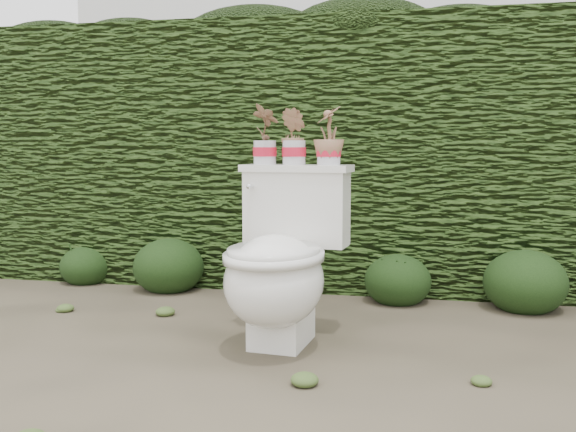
% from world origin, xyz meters
% --- Properties ---
extents(ground, '(60.00, 60.00, 0.00)m').
position_xyz_m(ground, '(0.00, 0.00, 0.00)').
color(ground, brown).
rests_on(ground, ground).
extents(hedge, '(8.00, 1.00, 1.60)m').
position_xyz_m(hedge, '(0.00, 1.60, 0.80)').
color(hedge, '#38551C').
rests_on(hedge, ground).
extents(house_wall, '(8.00, 3.50, 4.00)m').
position_xyz_m(house_wall, '(0.60, 6.00, 2.00)').
color(house_wall, silver).
rests_on(house_wall, ground).
extents(toilet, '(0.52, 0.72, 0.78)m').
position_xyz_m(toilet, '(-0.13, 0.11, 0.36)').
color(toilet, white).
rests_on(toilet, ground).
extents(potted_plant_left, '(0.17, 0.16, 0.26)m').
position_xyz_m(potted_plant_left, '(-0.26, 0.37, 0.91)').
color(potted_plant_left, '#3E7D26').
rests_on(potted_plant_left, toilet).
extents(potted_plant_center, '(0.17, 0.17, 0.24)m').
position_xyz_m(potted_plant_center, '(-0.12, 0.35, 0.90)').
color(potted_plant_center, '#3E7D26').
rests_on(potted_plant_center, toilet).
extents(potted_plant_right, '(0.18, 0.18, 0.25)m').
position_xyz_m(potted_plant_right, '(0.04, 0.34, 0.90)').
color(potted_plant_right, '#3E7D26').
rests_on(potted_plant_right, toilet).
extents(liriope_clump_1, '(0.33, 0.33, 0.26)m').
position_xyz_m(liriope_clump_1, '(-1.62, 1.12, 0.13)').
color(liriope_clump_1, '#203913').
rests_on(liriope_clump_1, ground).
extents(liriope_clump_2, '(0.42, 0.42, 0.34)m').
position_xyz_m(liriope_clump_2, '(-1.02, 1.03, 0.17)').
color(liriope_clump_2, '#203913').
rests_on(liriope_clump_2, ground).
extents(liriope_clump_3, '(0.38, 0.38, 0.30)m').
position_xyz_m(liriope_clump_3, '(-0.37, 1.04, 0.15)').
color(liriope_clump_3, '#203913').
rests_on(liriope_clump_3, ground).
extents(liriope_clump_4, '(0.37, 0.37, 0.29)m').
position_xyz_m(liriope_clump_4, '(0.34, 1.01, 0.15)').
color(liriope_clump_4, '#203913').
rests_on(liriope_clump_4, ground).
extents(liriope_clump_5, '(0.43, 0.43, 0.35)m').
position_xyz_m(liriope_clump_5, '(1.00, 0.98, 0.17)').
color(liriope_clump_5, '#203913').
rests_on(liriope_clump_5, ground).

